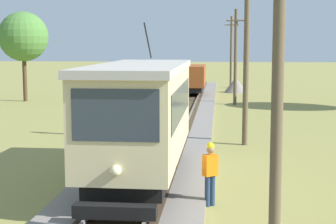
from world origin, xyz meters
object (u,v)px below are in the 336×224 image
utility_pole_far (236,56)px  tree_left_far (23,37)px  freight_car (191,78)px  utility_pole_distant (231,51)px  second_worker (210,171)px  red_tram (141,116)px  gravel_pile (236,85)px  utility_pole_near_tram (277,92)px  utility_pole_mid (246,54)px

utility_pole_far → tree_left_far: 16.23m
freight_car → utility_pole_distant: (3.57, 9.40, 2.13)m
second_worker → tree_left_far: bearing=-3.5°
red_tram → gravel_pile: red_tram is taller
tree_left_far → second_worker: bearing=-59.2°
utility_pole_near_tram → second_worker: bearing=111.1°
freight_car → utility_pole_distant: bearing=69.2°
tree_left_far → red_tram: bearing=-61.1°
utility_pole_far → gravel_pile: (0.34, 9.43, -2.88)m
utility_pole_distant → utility_pole_mid: bearing=-90.0°
red_tram → utility_pole_mid: size_ratio=1.10×
red_tram → utility_pole_mid: (3.56, 6.89, 1.79)m
gravel_pile → freight_car: bearing=-133.3°
freight_car → utility_pole_far: bearing=-56.0°
tree_left_far → utility_pole_near_tram: bearing=-60.3°
utility_pole_near_tram → utility_pole_far: bearing=90.0°
utility_pole_distant → second_worker: 39.10m
utility_pole_distant → tree_left_far: bearing=-138.7°
freight_car → utility_pole_mid: 21.16m
freight_car → utility_pole_mid: utility_pole_mid is taller
red_tram → gravel_pile: 32.02m
utility_pole_near_tram → utility_pole_mid: utility_pole_mid is taller
utility_pole_distant → gravel_pile: size_ratio=3.32×
utility_pole_near_tram → utility_pole_distant: 42.51m
gravel_pile → second_worker: (-1.70, -33.73, 0.31)m
utility_pole_near_tram → gravel_pile: bearing=89.5°
gravel_pile → tree_left_far: bearing=-151.6°
utility_pole_distant → freight_car: bearing=-110.8°
red_tram → second_worker: red_tram is taller
utility_pole_mid → second_worker: 9.46m
utility_pole_mid → tree_left_far: bearing=135.4°
utility_pole_near_tram → utility_pole_mid: bearing=90.0°
utility_pole_near_tram → utility_pole_distant: (0.00, 42.51, 0.19)m
utility_pole_distant → second_worker: utility_pole_distant is taller
freight_car → utility_pole_mid: size_ratio=0.67×
red_tram → gravel_pile: size_ratio=3.96×
utility_pole_mid → gravel_pile: bearing=89.2°
utility_pole_mid → tree_left_far: utility_pole_mid is taller
gravel_pile → tree_left_far: (-16.50, -8.93, 4.28)m
utility_pole_near_tram → second_worker: size_ratio=3.81×
utility_pole_near_tram → utility_pole_mid: (0.00, 12.40, 0.49)m
utility_pole_mid → utility_pole_near_tram: bearing=-90.0°
tree_left_far → gravel_pile: bearing=28.4°
freight_car → second_worker: (2.20, -29.58, -0.57)m
red_tram → utility_pole_distant: bearing=84.5°
utility_pole_near_tram → gravel_pile: (0.34, 37.26, -2.82)m
utility_pole_near_tram → utility_pole_far: utility_pole_far is taller
freight_car → gravel_pile: freight_car is taller
freight_car → utility_pole_distant: utility_pole_distant is taller
utility_pole_mid → tree_left_far: 22.71m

